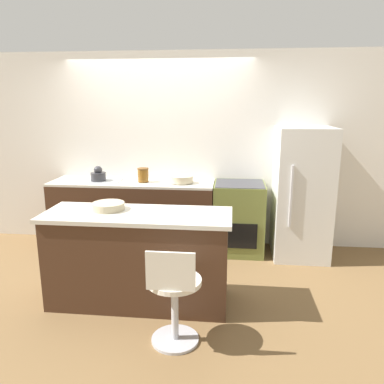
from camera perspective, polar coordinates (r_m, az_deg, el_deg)
ground_plane at (r=4.92m, az=-5.99°, el=-9.81°), size 14.00×14.00×0.00m
wall_back at (r=5.21m, az=-4.82°, el=6.39°), size 8.00×0.06×2.60m
back_counter at (r=5.13m, az=-8.91°, el=-3.42°), size 2.16×0.61×0.93m
kitchen_island at (r=3.74m, az=-8.12°, el=-9.92°), size 1.79×0.64×0.92m
oven_range at (r=4.96m, az=7.12°, el=-3.92°), size 0.65×0.63×0.93m
refrigerator at (r=4.91m, az=16.38°, el=-0.19°), size 0.68×0.73×1.65m
stool_chair at (r=3.12m, az=-2.75°, el=-15.75°), size 0.44×0.44×0.87m
kettle at (r=5.11m, az=-14.09°, el=2.51°), size 0.20×0.20×0.20m
mixing_bowl at (r=4.84m, az=-1.58°, el=1.97°), size 0.30×0.30×0.09m
canister_jar at (r=4.93m, az=-7.46°, el=2.61°), size 0.15×0.15×0.18m
fruit_bowl at (r=3.73m, az=-12.62°, el=-2.12°), size 0.31×0.31×0.07m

